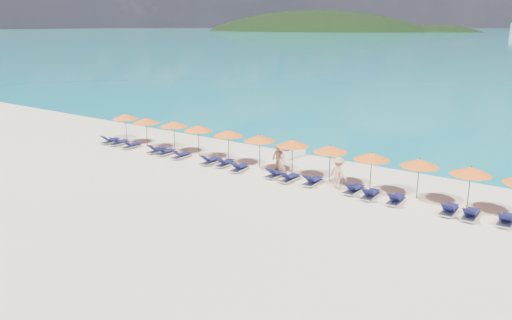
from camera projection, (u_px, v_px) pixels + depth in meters
The scene contains 36 objects.
ground at pixel (225, 192), 28.33m from camera, with size 1400.00×1400.00×0.00m, color beige.
headland_main at pixel (311, 62), 630.06m from camera, with size 374.00×242.00×126.50m.
headland_small at pixel (437, 64), 560.43m from camera, with size 162.00×126.00×85.50m.
jetski at pixel (290, 152), 35.63m from camera, with size 1.28×2.48×0.84m.
beachgoer_a at pixel (282, 166), 30.70m from camera, with size 0.54×0.36×1.49m, color tan.
beachgoer_b at pixel (278, 158), 32.04m from camera, with size 0.87×0.50×1.80m, color tan.
beachgoer_c at pixel (338, 173), 28.62m from camera, with size 1.22×0.56×1.88m, color tan.
umbrella_0 at pixel (125, 117), 40.00m from camera, with size 2.10×2.10×2.28m.
umbrella_1 at pixel (146, 120), 38.38m from camera, with size 2.10×2.10×2.28m.
umbrella_2 at pixel (174, 124), 37.08m from camera, with size 2.10×2.10×2.28m.
umbrella_3 at pixel (198, 128), 35.61m from camera, with size 2.10×2.10×2.28m.
umbrella_4 at pixel (228, 133), 33.98m from camera, with size 2.10×2.10×2.28m.
umbrella_5 at pixel (260, 138), 32.48m from camera, with size 2.10×2.10×2.28m.
umbrella_6 at pixel (293, 143), 31.15m from camera, with size 2.10×2.10×2.28m.
umbrella_7 at pixel (330, 149), 29.69m from camera, with size 2.10×2.10×2.28m.
umbrella_8 at pixel (372, 156), 28.05m from camera, with size 2.10×2.10×2.28m.
umbrella_9 at pixel (420, 163), 26.73m from camera, with size 2.10×2.10×2.28m.
umbrella_10 at pixel (471, 171), 25.26m from camera, with size 2.10×2.10×2.28m.
lounger_0 at pixel (110, 141), 39.65m from camera, with size 0.75×1.74×0.66m.
lounger_1 at pixel (119, 142), 39.10m from camera, with size 0.71×1.73×0.66m.
lounger_2 at pixel (131, 145), 38.16m from camera, with size 0.66×1.72×0.66m.
lounger_3 at pixel (157, 150), 36.77m from camera, with size 0.67×1.72×0.66m.
lounger_4 at pixel (166, 152), 36.17m from camera, with size 0.64×1.71×0.66m.
lounger_5 at pixel (181, 155), 35.28m from camera, with size 0.65×1.71×0.66m.
lounger_6 at pixel (210, 161), 33.83m from camera, with size 0.63×1.70×0.66m.
lounger_7 at pixel (225, 163), 33.31m from camera, with size 0.78×1.75×0.66m.
lounger_8 at pixel (239, 168), 32.20m from camera, with size 0.79×1.76×0.66m.
lounger_9 at pixel (276, 174), 30.93m from camera, with size 0.77×1.75×0.66m.
lounger_10 at pixel (289, 178), 30.11m from camera, with size 0.66×1.71×0.66m.
lounger_11 at pixel (313, 181), 29.49m from camera, with size 0.64×1.71×0.66m.
lounger_12 at pixel (354, 189), 28.06m from camera, with size 0.68×1.72×0.66m.
lounger_13 at pixel (370, 194), 27.21m from camera, with size 0.72×1.73×0.66m.
lounger_14 at pixel (396, 199), 26.41m from camera, with size 0.72×1.73×0.66m.
lounger_15 at pixel (449, 209), 24.97m from camera, with size 0.65×1.71×0.66m.
lounger_16 at pixel (471, 214), 24.35m from camera, with size 0.66×1.71×0.66m.
lounger_17 at pixel (506, 220), 23.66m from camera, with size 0.63×1.70×0.66m.
Camera 1 is at (17.10, -20.77, 9.24)m, focal length 35.00 mm.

